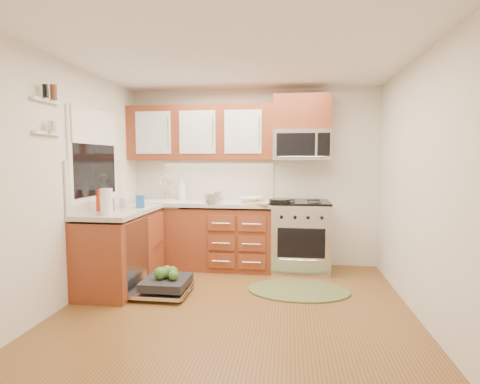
# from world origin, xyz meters

# --- Properties ---
(floor) EXTENTS (3.50, 3.50, 0.00)m
(floor) POSITION_xyz_m (0.00, 0.00, 0.00)
(floor) COLOR brown
(floor) RESTS_ON ground
(ceiling) EXTENTS (3.50, 3.50, 0.00)m
(ceiling) POSITION_xyz_m (0.00, 0.00, 2.50)
(ceiling) COLOR white
(ceiling) RESTS_ON ground
(wall_back) EXTENTS (3.50, 0.04, 2.50)m
(wall_back) POSITION_xyz_m (0.00, 1.75, 1.25)
(wall_back) COLOR silver
(wall_back) RESTS_ON ground
(wall_front) EXTENTS (3.50, 0.04, 2.50)m
(wall_front) POSITION_xyz_m (0.00, -1.75, 1.25)
(wall_front) COLOR silver
(wall_front) RESTS_ON ground
(wall_left) EXTENTS (0.04, 3.50, 2.50)m
(wall_left) POSITION_xyz_m (-1.75, 0.00, 1.25)
(wall_left) COLOR silver
(wall_left) RESTS_ON ground
(wall_right) EXTENTS (0.04, 3.50, 2.50)m
(wall_right) POSITION_xyz_m (1.75, 0.00, 1.25)
(wall_right) COLOR silver
(wall_right) RESTS_ON ground
(base_cabinet_back) EXTENTS (2.05, 0.60, 0.85)m
(base_cabinet_back) POSITION_xyz_m (-0.73, 1.45, 0.42)
(base_cabinet_back) COLOR #603215
(base_cabinet_back) RESTS_ON ground
(base_cabinet_left) EXTENTS (0.60, 1.25, 0.85)m
(base_cabinet_left) POSITION_xyz_m (-1.45, 0.52, 0.42)
(base_cabinet_left) COLOR #603215
(base_cabinet_left) RESTS_ON ground
(countertop_back) EXTENTS (2.07, 0.64, 0.05)m
(countertop_back) POSITION_xyz_m (-0.72, 1.44, 0.90)
(countertop_back) COLOR beige
(countertop_back) RESTS_ON base_cabinet_back
(countertop_left) EXTENTS (0.64, 1.27, 0.05)m
(countertop_left) POSITION_xyz_m (-1.44, 0.53, 0.90)
(countertop_left) COLOR beige
(countertop_left) RESTS_ON base_cabinet_left
(backsplash_back) EXTENTS (2.05, 0.02, 0.57)m
(backsplash_back) POSITION_xyz_m (-0.73, 1.74, 1.21)
(backsplash_back) COLOR beige
(backsplash_back) RESTS_ON ground
(backsplash_left) EXTENTS (0.02, 1.25, 0.57)m
(backsplash_left) POSITION_xyz_m (-1.74, 0.52, 1.21)
(backsplash_left) COLOR beige
(backsplash_left) RESTS_ON ground
(upper_cabinets) EXTENTS (2.05, 0.35, 0.75)m
(upper_cabinets) POSITION_xyz_m (-0.73, 1.57, 1.88)
(upper_cabinets) COLOR #603215
(upper_cabinets) RESTS_ON ground
(cabinet_over_mw) EXTENTS (0.76, 0.35, 0.47)m
(cabinet_over_mw) POSITION_xyz_m (0.68, 1.57, 2.13)
(cabinet_over_mw) COLOR #603215
(cabinet_over_mw) RESTS_ON ground
(range) EXTENTS (0.76, 0.64, 0.95)m
(range) POSITION_xyz_m (0.68, 1.43, 0.47)
(range) COLOR silver
(range) RESTS_ON ground
(microwave) EXTENTS (0.76, 0.38, 0.40)m
(microwave) POSITION_xyz_m (0.68, 1.55, 1.70)
(microwave) COLOR silver
(microwave) RESTS_ON ground
(sink) EXTENTS (0.62, 0.50, 0.26)m
(sink) POSITION_xyz_m (-1.25, 1.42, 0.80)
(sink) COLOR white
(sink) RESTS_ON ground
(dishwasher) EXTENTS (0.70, 0.60, 0.20)m
(dishwasher) POSITION_xyz_m (-0.86, 0.30, 0.10)
(dishwasher) COLOR silver
(dishwasher) RESTS_ON ground
(window) EXTENTS (0.03, 1.05, 1.05)m
(window) POSITION_xyz_m (-1.74, 0.50, 1.55)
(window) COLOR white
(window) RESTS_ON ground
(window_blind) EXTENTS (0.02, 0.96, 0.40)m
(window_blind) POSITION_xyz_m (-1.71, 0.50, 1.88)
(window_blind) COLOR white
(window_blind) RESTS_ON ground
(shelf_upper) EXTENTS (0.04, 0.40, 0.03)m
(shelf_upper) POSITION_xyz_m (-1.72, -0.35, 2.05)
(shelf_upper) COLOR white
(shelf_upper) RESTS_ON ground
(shelf_lower) EXTENTS (0.04, 0.40, 0.03)m
(shelf_lower) POSITION_xyz_m (-1.72, -0.35, 1.75)
(shelf_lower) COLOR white
(shelf_lower) RESTS_ON ground
(rug) EXTENTS (1.24, 0.88, 0.02)m
(rug) POSITION_xyz_m (0.64, 0.61, 0.01)
(rug) COLOR brown
(rug) RESTS_ON ground
(skillet) EXTENTS (0.29, 0.29, 0.05)m
(skillet) POSITION_xyz_m (0.40, 1.18, 0.98)
(skillet) COLOR black
(skillet) RESTS_ON range
(stock_pot) EXTENTS (0.26, 0.26, 0.13)m
(stock_pot) POSITION_xyz_m (-0.49, 1.22, 0.99)
(stock_pot) COLOR silver
(stock_pot) RESTS_ON countertop_back
(cutting_board) EXTENTS (0.36, 0.29, 0.02)m
(cutting_board) POSITION_xyz_m (0.13, 1.22, 0.94)
(cutting_board) COLOR #B28151
(cutting_board) RESTS_ON countertop_back
(canister) EXTENTS (0.12, 0.12, 0.16)m
(canister) POSITION_xyz_m (-0.42, 1.25, 1.00)
(canister) COLOR silver
(canister) RESTS_ON countertop_back
(paper_towel_roll) EXTENTS (0.14, 0.14, 0.28)m
(paper_towel_roll) POSITION_xyz_m (-1.39, 0.08, 1.06)
(paper_towel_roll) COLOR white
(paper_towel_roll) RESTS_ON countertop_left
(mustard_bottle) EXTENTS (0.08, 0.08, 0.22)m
(mustard_bottle) POSITION_xyz_m (-1.62, 0.53, 1.03)
(mustard_bottle) COLOR gold
(mustard_bottle) RESTS_ON countertop_left
(red_bottle) EXTENTS (0.08, 0.08, 0.24)m
(red_bottle) POSITION_xyz_m (-1.60, 0.32, 1.05)
(red_bottle) COLOR #B2280E
(red_bottle) RESTS_ON countertop_left
(wooden_box) EXTENTS (0.15, 0.11, 0.14)m
(wooden_box) POSITION_xyz_m (-1.52, 0.34, 1.00)
(wooden_box) COLOR brown
(wooden_box) RESTS_ON countertop_left
(blue_carton) EXTENTS (0.10, 0.07, 0.15)m
(blue_carton) POSITION_xyz_m (-1.25, 0.66, 1.00)
(blue_carton) COLOR blue
(blue_carton) RESTS_ON countertop_left
(bowl_a) EXTENTS (0.29, 0.29, 0.07)m
(bowl_a) POSITION_xyz_m (-0.00, 1.41, 0.96)
(bowl_a) COLOR #999999
(bowl_a) RESTS_ON countertop_back
(bowl_b) EXTENTS (0.26, 0.26, 0.08)m
(bowl_b) POSITION_xyz_m (-0.55, 1.60, 0.96)
(bowl_b) COLOR #999999
(bowl_b) RESTS_ON countertop_back
(cup) EXTENTS (0.15, 0.15, 0.09)m
(cup) POSITION_xyz_m (0.14, 1.39, 0.97)
(cup) COLOR #999999
(cup) RESTS_ON countertop_back
(soap_bottle_a) EXTENTS (0.16, 0.16, 0.32)m
(soap_bottle_a) POSITION_xyz_m (-1.00, 1.57, 1.09)
(soap_bottle_a) COLOR #999999
(soap_bottle_a) RESTS_ON countertop_back
(soap_bottle_b) EXTENTS (0.08, 0.08, 0.17)m
(soap_bottle_b) POSITION_xyz_m (-1.46, 0.64, 1.01)
(soap_bottle_b) COLOR #999999
(soap_bottle_b) RESTS_ON countertop_left
(soap_bottle_c) EXTENTS (0.16, 0.16, 0.16)m
(soap_bottle_c) POSITION_xyz_m (-1.28, 0.74, 1.00)
(soap_bottle_c) COLOR #999999
(soap_bottle_c) RESTS_ON countertop_left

